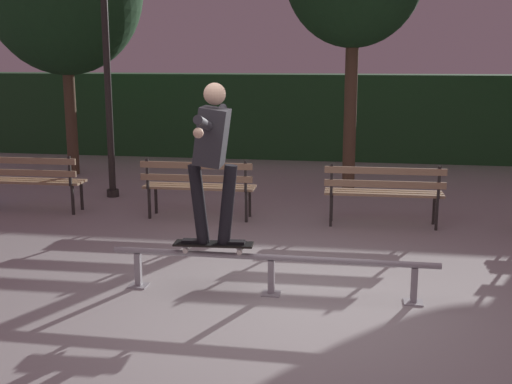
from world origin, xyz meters
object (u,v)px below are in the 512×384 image
(skateboarder, at_px, (213,150))
(park_bench_leftmost, at_px, (29,177))
(park_bench_left_center, at_px, (198,182))
(lamp_post_left, at_px, (106,44))
(skateboard, at_px, (214,244))
(park_bench_right_center, at_px, (384,188))
(grind_rail, at_px, (271,265))

(skateboarder, bearing_deg, park_bench_leftmost, 141.23)
(park_bench_left_center, xyz_separation_m, lamp_post_left, (-1.80, 1.24, 1.94))
(skateboard, bearing_deg, park_bench_right_center, 58.62)
(skateboard, xyz_separation_m, park_bench_left_center, (-0.89, 2.80, 0.06))
(grind_rail, bearing_deg, skateboard, 180.00)
(park_bench_left_center, height_order, park_bench_right_center, same)
(park_bench_leftmost, relative_size, lamp_post_left, 0.41)
(park_bench_leftmost, xyz_separation_m, park_bench_right_center, (5.19, 0.00, 0.00))
(skateboard, height_order, lamp_post_left, lamp_post_left)
(skateboard, distance_m, lamp_post_left, 5.25)
(grind_rail, distance_m, park_bench_right_center, 3.03)
(skateboarder, relative_size, park_bench_leftmost, 0.97)
(skateboarder, bearing_deg, park_bench_left_center, 107.65)
(park_bench_left_center, height_order, lamp_post_left, lamp_post_left)
(park_bench_left_center, relative_size, lamp_post_left, 0.41)
(skateboard, bearing_deg, lamp_post_left, 123.60)
(lamp_post_left, bearing_deg, park_bench_left_center, -34.67)
(grind_rail, bearing_deg, park_bench_leftmost, 145.39)
(grind_rail, height_order, skateboarder, skateboarder)
(park_bench_leftmost, xyz_separation_m, lamp_post_left, (0.80, 1.24, 1.94))
(grind_rail, height_order, lamp_post_left, lamp_post_left)
(grind_rail, relative_size, skateboard, 4.05)
(park_bench_leftmost, bearing_deg, lamp_post_left, 57.37)
(skateboarder, bearing_deg, park_bench_right_center, 58.66)
(grind_rail, relative_size, park_bench_right_center, 1.99)
(skateboarder, distance_m, park_bench_right_center, 3.39)
(park_bench_left_center, bearing_deg, skateboarder, -72.35)
(park_bench_left_center, xyz_separation_m, park_bench_right_center, (2.59, 0.00, 0.00))
(park_bench_right_center, bearing_deg, skateboarder, -121.34)
(grind_rail, height_order, park_bench_right_center, park_bench_right_center)
(skateboarder, bearing_deg, grind_rail, -0.02)
(lamp_post_left, bearing_deg, grind_rail, -51.12)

